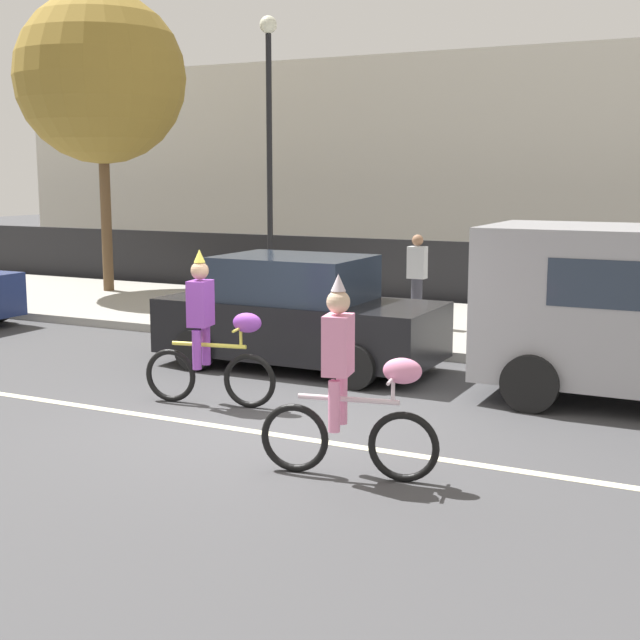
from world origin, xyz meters
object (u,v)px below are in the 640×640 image
street_lamp_post (269,117)px  parade_cyclist_purple (210,338)px  parked_car_black (298,315)px  parade_cyclist_pink (350,390)px  pedestrian_onlooker (417,278)px

street_lamp_post → parade_cyclist_purple: bearing=-65.4°
parked_car_black → street_lamp_post: (-3.42, 5.17, 3.21)m
street_lamp_post → parked_car_black: bearing=-56.5°
parade_cyclist_purple → parked_car_black: size_ratio=0.47×
parade_cyclist_pink → parked_car_black: 4.83m
parade_cyclist_purple → pedestrian_onlooker: bearing=84.3°
parade_cyclist_purple → pedestrian_onlooker: 5.72m
parade_cyclist_pink → pedestrian_onlooker: (-2.07, 7.33, 0.17)m
parade_cyclist_pink → parade_cyclist_purple: bearing=148.1°
parade_cyclist_purple → pedestrian_onlooker: size_ratio=1.19×
parade_cyclist_pink → pedestrian_onlooker: size_ratio=1.19×
parked_car_black → pedestrian_onlooker: pedestrian_onlooker is taller
pedestrian_onlooker → parade_cyclist_purple: bearing=-95.7°
parked_car_black → parade_cyclist_purple: bearing=-89.0°
parade_cyclist_pink → pedestrian_onlooker: 7.62m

